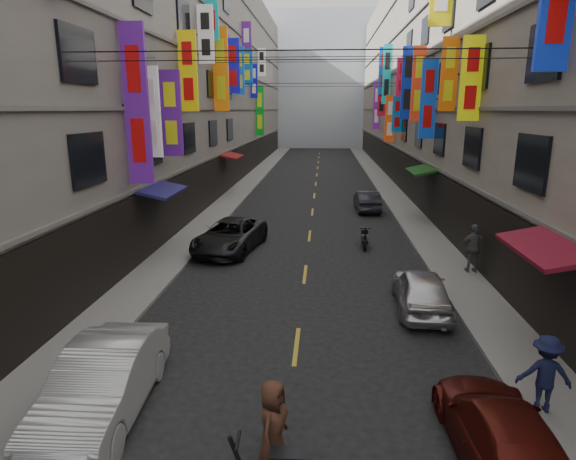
% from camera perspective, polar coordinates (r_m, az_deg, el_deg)
% --- Properties ---
extents(sidewalk_left, '(2.00, 90.00, 0.12)m').
position_cam_1_polar(sidewalk_left, '(37.28, -6.14, 4.28)').
color(sidewalk_left, slate).
rests_on(sidewalk_left, ground).
extents(sidewalk_right, '(2.00, 90.00, 0.12)m').
position_cam_1_polar(sidewalk_right, '(37.07, 12.47, 3.97)').
color(sidewalk_right, slate).
rests_on(sidewalk_right, ground).
extents(building_row_left, '(10.14, 90.00, 19.00)m').
position_cam_1_polar(building_row_left, '(38.41, -15.83, 18.25)').
color(building_row_left, gray).
rests_on(building_row_left, ground).
extents(building_row_right, '(10.14, 90.00, 19.00)m').
position_cam_1_polar(building_row_right, '(38.00, 22.69, 17.77)').
color(building_row_right, gray).
rests_on(building_row_right, ground).
extents(haze_block, '(18.00, 8.00, 22.00)m').
position_cam_1_polar(haze_block, '(86.26, 3.96, 17.15)').
color(haze_block, '#B4BEC9').
rests_on(haze_block, ground).
extents(shop_signage, '(14.00, 55.00, 11.86)m').
position_cam_1_polar(shop_signage, '(28.86, 2.70, 19.53)').
color(shop_signage, blue).
rests_on(shop_signage, ground).
extents(street_awnings, '(13.99, 35.20, 0.41)m').
position_cam_1_polar(street_awnings, '(20.51, -1.21, 4.63)').
color(street_awnings, '#144E1A').
rests_on(street_awnings, ground).
extents(overhead_cables, '(14.00, 38.04, 1.24)m').
position_cam_1_polar(overhead_cables, '(24.27, 2.81, 19.83)').
color(overhead_cables, black).
rests_on(overhead_cables, ground).
extents(lane_markings, '(0.12, 80.20, 0.01)m').
position_cam_1_polar(lane_markings, '(33.75, 3.03, 3.21)').
color(lane_markings, gold).
rests_on(lane_markings, ground).
extents(scooter_far_right, '(0.50, 1.80, 1.14)m').
position_cam_1_polar(scooter_far_right, '(23.12, 9.04, -0.94)').
color(scooter_far_right, black).
rests_on(scooter_far_right, ground).
extents(car_left_mid, '(1.88, 4.74, 1.54)m').
position_cam_1_polar(car_left_mid, '(11.34, -21.10, -16.57)').
color(car_left_mid, silver).
rests_on(car_left_mid, ground).
extents(car_left_far, '(3.18, 5.46, 1.43)m').
position_cam_1_polar(car_left_far, '(22.34, -6.88, -0.68)').
color(car_left_far, black).
rests_on(car_left_far, ground).
extents(car_right_near, '(1.81, 4.30, 1.24)m').
position_cam_1_polar(car_right_near, '(10.33, 23.95, -21.12)').
color(car_right_near, '#53140E').
rests_on(car_right_near, ground).
extents(car_right_mid, '(1.80, 4.09, 1.37)m').
position_cam_1_polar(car_right_mid, '(16.32, 15.49, -6.83)').
color(car_right_mid, silver).
rests_on(car_right_mid, ground).
extents(car_right_far, '(1.55, 4.03, 1.31)m').
position_cam_1_polar(car_right_far, '(31.44, 9.34, 3.44)').
color(car_right_far, '#292A32').
rests_on(car_right_far, ground).
extents(pedestrian_rnear, '(1.17, 0.71, 1.70)m').
position_cam_1_polar(pedestrian_rnear, '(11.88, 28.17, -14.76)').
color(pedestrian_rnear, '#141737').
rests_on(pedestrian_rnear, sidewalk_right).
extents(pedestrian_rfar, '(1.15, 0.68, 1.93)m').
position_cam_1_polar(pedestrian_rfar, '(20.21, 21.16, -2.04)').
color(pedestrian_rfar, '#59595B').
rests_on(pedestrian_rfar, sidewalk_right).
extents(pedestrian_crossing, '(0.78, 0.97, 1.73)m').
position_cam_1_polar(pedestrian_crossing, '(9.33, -1.80, -22.11)').
color(pedestrian_crossing, '#492A1D').
rests_on(pedestrian_crossing, ground).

